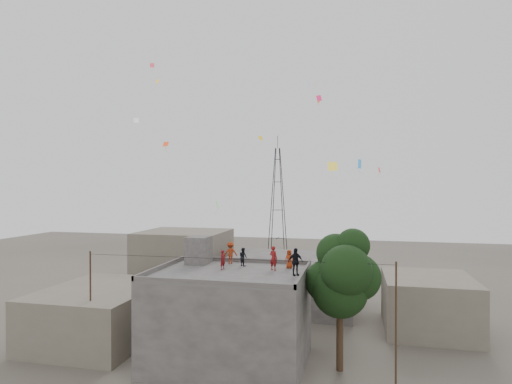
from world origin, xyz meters
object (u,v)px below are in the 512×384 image
tree (343,276)px  person_dark_adult (295,262)px  stair_head_box (199,250)px  transmission_tower (278,204)px  person_red_adult (273,258)px

tree → person_dark_adult: tree is taller
stair_head_box → person_dark_adult: size_ratio=1.13×
tree → person_dark_adult: size_ratio=5.16×
transmission_tower → person_dark_adult: size_ratio=11.34×
transmission_tower → stair_head_box: bearing=-88.8°
tree → person_dark_adult: (-2.97, -0.65, 0.88)m
person_dark_adult → tree: bearing=-19.5°
transmission_tower → person_dark_adult: bearing=-78.2°
person_red_adult → person_dark_adult: (1.69, -1.38, 0.06)m
tree → person_red_adult: 4.78m
stair_head_box → person_dark_adult: 8.05m
stair_head_box → tree: tree is taller
person_red_adult → person_dark_adult: 2.18m
stair_head_box → person_red_adult: size_ratio=1.21×
stair_head_box → transmission_tower: 37.46m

